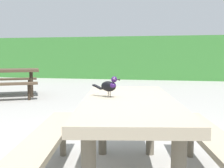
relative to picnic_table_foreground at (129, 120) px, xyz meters
The scene contains 4 objects.
hedge_wall 10.81m from the picnic_table_foreground, 91.52° to the left, with size 28.00×1.78×1.95m, color #387A33.
picnic_table_foreground is the anchor object (origin of this frame).
bird_grackle 0.34m from the picnic_table_foreground, 164.09° to the left, with size 0.27×0.15×0.18m.
picnic_table_mid_left 5.72m from the picnic_table_foreground, 133.43° to the left, with size 2.30×2.29×0.74m.
Camera 1 is at (0.60, -2.38, 1.10)m, focal length 43.50 mm.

